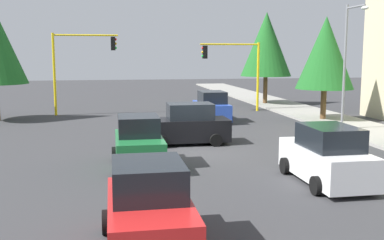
% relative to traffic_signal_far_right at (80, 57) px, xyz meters
% --- Properties ---
extents(ground_plane, '(120.00, 120.00, 0.00)m').
position_rel_traffic_signal_far_right_xyz_m(ground_plane, '(14.00, 5.72, -4.10)').
color(ground_plane, '#353538').
extents(sidewalk_kerb, '(80.00, 4.00, 0.15)m').
position_rel_traffic_signal_far_right_xyz_m(sidewalk_kerb, '(9.00, 16.22, -4.03)').
color(sidewalk_kerb, gray).
rests_on(sidewalk_kerb, ground).
extents(traffic_signal_far_right, '(0.36, 4.59, 5.81)m').
position_rel_traffic_signal_far_right_xyz_m(traffic_signal_far_right, '(0.00, 0.00, 0.00)').
color(traffic_signal_far_right, yellow).
rests_on(traffic_signal_far_right, ground).
extents(traffic_signal_far_left, '(0.36, 4.59, 5.21)m').
position_rel_traffic_signal_far_right_xyz_m(traffic_signal_far_left, '(-0.00, 11.34, -0.39)').
color(traffic_signal_far_left, yellow).
rests_on(traffic_signal_far_left, ground).
extents(street_lamp_curbside, '(2.15, 0.28, 7.00)m').
position_rel_traffic_signal_far_right_xyz_m(street_lamp_curbside, '(10.39, 14.92, 0.24)').
color(street_lamp_curbside, slate).
rests_on(street_lamp_curbside, ground).
extents(tree_roadside_mid, '(3.69, 3.69, 6.73)m').
position_rel_traffic_signal_far_right_xyz_m(tree_roadside_mid, '(6.00, 15.72, 0.30)').
color(tree_roadside_mid, brown).
rests_on(tree_roadside_mid, ground).
extents(tree_roadside_far, '(4.29, 4.29, 7.85)m').
position_rel_traffic_signal_far_right_xyz_m(tree_roadside_far, '(-4.00, 15.22, 1.05)').
color(tree_roadside_far, brown).
rests_on(tree_roadside_far, ground).
extents(car_white, '(4.18, 2.07, 1.98)m').
position_rel_traffic_signal_far_right_xyz_m(car_white, '(19.62, 9.22, -3.21)').
color(car_white, white).
rests_on(car_white, ground).
extents(car_red, '(3.72, 2.09, 1.98)m').
position_rel_traffic_signal_far_right_xyz_m(car_red, '(24.00, 2.87, -3.21)').
color(car_red, red).
rests_on(car_red, ground).
extents(car_black, '(2.11, 4.14, 1.98)m').
position_rel_traffic_signal_far_right_xyz_m(car_black, '(12.00, 5.71, -3.20)').
color(car_black, black).
rests_on(car_black, ground).
extents(car_blue, '(3.96, 2.09, 1.98)m').
position_rel_traffic_signal_far_right_xyz_m(car_blue, '(4.91, 8.51, -3.21)').
color(car_blue, blue).
rests_on(car_blue, ground).
extents(car_green, '(3.66, 2.07, 1.98)m').
position_rel_traffic_signal_far_right_xyz_m(car_green, '(16.28, 3.12, -3.21)').
color(car_green, '#1E7238').
rests_on(car_green, ground).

